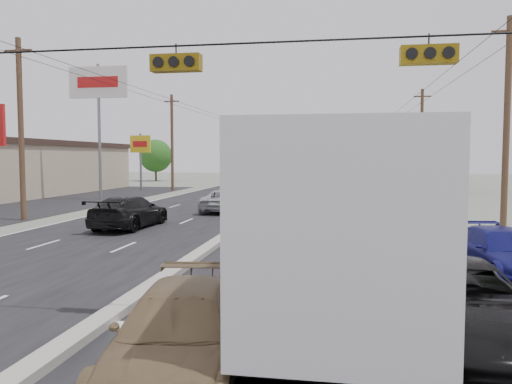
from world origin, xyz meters
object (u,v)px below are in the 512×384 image
at_px(tree_right_mid, 438,149).
at_px(black_suv, 458,303).
at_px(queue_car_d, 503,253).
at_px(tree_left_far, 156,156).
at_px(box_truck, 339,236).
at_px(queue_car_c, 378,216).
at_px(oncoming_near, 129,212).
at_px(utility_pole_right_c, 421,141).
at_px(queue_car_e, 424,223).
at_px(queue_car_a, 290,221).
at_px(queue_car_b, 304,235).
at_px(utility_pole_left_c, 172,142).
at_px(utility_pole_right_b, 507,123).
at_px(pole_sign_far, 140,149).
at_px(tan_sedan, 180,334).
at_px(red_sedan, 271,258).
at_px(utility_pole_left_b, 21,128).
at_px(pole_sign_billboard, 98,91).
at_px(oncoming_far, 224,201).
at_px(tree_right_far, 414,148).

height_order(tree_right_mid, black_suv, tree_right_mid).
relative_size(tree_right_mid, queue_car_d, 1.49).
relative_size(tree_left_far, box_truck, 0.77).
distance_m(queue_car_c, oncoming_near, 12.22).
relative_size(box_truck, queue_car_c, 1.63).
distance_m(utility_pole_right_c, box_truck, 41.60).
height_order(tree_left_far, oncoming_near, tree_left_far).
height_order(queue_car_e, oncoming_near, oncoming_near).
bearing_deg(queue_car_a, queue_car_b, -79.00).
distance_m(utility_pole_left_c, utility_pole_right_b, 35.36).
xyz_separation_m(pole_sign_far, black_suv, (23.09, -40.28, -3.65)).
xyz_separation_m(queue_car_a, queue_car_b, (0.84, -3.08, -0.11)).
bearing_deg(queue_car_b, black_suv, -63.18).
distance_m(tan_sedan, red_sedan, 6.18).
height_order(queue_car_b, queue_car_e, queue_car_e).
bearing_deg(utility_pole_left_b, pole_sign_far, 97.97).
xyz_separation_m(black_suv, queue_car_d, (2.51, 5.72, -0.06)).
bearing_deg(pole_sign_billboard, oncoming_far, -30.21).
xyz_separation_m(utility_pole_left_b, utility_pole_right_c, (25.00, 25.00, 0.00)).
distance_m(utility_pole_left_b, tree_left_far, 46.01).
relative_size(utility_pole_right_b, tan_sedan, 2.08).
bearing_deg(queue_car_b, pole_sign_far, 126.16).
xyz_separation_m(tree_left_far, queue_car_e, (30.47, -47.56, -3.08)).
height_order(tree_left_far, tree_right_mid, tree_right_mid).
bearing_deg(queue_car_c, red_sedan, -114.33).
relative_size(box_truck, oncoming_near, 1.44).
xyz_separation_m(oncoming_near, oncoming_far, (2.98, 7.85, -0.09)).
xyz_separation_m(utility_pole_left_b, queue_car_c, (19.20, -0.31, -4.43)).
bearing_deg(red_sedan, black_suv, -35.99).
height_order(utility_pole_right_c, oncoming_far, utility_pole_right_c).
distance_m(utility_pole_right_c, queue_car_e, 28.21).
bearing_deg(tree_left_far, box_truck, -66.16).
bearing_deg(utility_pole_left_c, box_truck, -66.94).
distance_m(tree_right_mid, oncoming_near, 38.02).
distance_m(tan_sedan, queue_car_e, 16.23).
height_order(utility_pole_right_c, queue_car_b, utility_pole_right_c).
distance_m(tree_right_mid, box_truck, 46.94).
relative_size(utility_pole_left_b, pole_sign_billboard, 0.91).
height_order(utility_pole_left_c, utility_pole_right_b, same).
height_order(pole_sign_billboard, queue_car_a, pole_sign_billboard).
relative_size(utility_pole_left_b, tree_left_far, 1.63).
bearing_deg(oncoming_far, red_sedan, 106.13).
bearing_deg(queue_car_d, oncoming_near, 145.23).
distance_m(tree_right_far, queue_car_c, 56.25).
relative_size(tree_right_mid, black_suv, 1.31).
bearing_deg(queue_car_d, utility_pole_left_c, 114.93).
distance_m(utility_pole_right_c, tree_right_far, 30.20).
relative_size(tree_right_far, red_sedan, 1.90).
relative_size(tree_right_mid, queue_car_b, 1.88).
bearing_deg(box_truck, tree_right_mid, 77.35).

